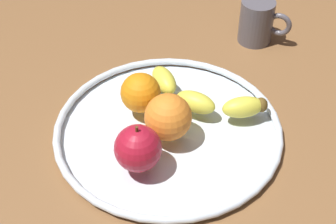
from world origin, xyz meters
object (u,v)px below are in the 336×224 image
(banana, at_px, (203,97))
(ambient_mug, at_px, (258,22))
(orange_back_left, at_px, (141,93))
(apple, at_px, (138,148))
(fruit_bowl, at_px, (168,130))
(orange_center, at_px, (168,117))

(banana, distance_m, ambient_mug, 0.24)
(orange_back_left, bearing_deg, apple, -66.29)
(orange_back_left, xyz_separation_m, ambient_mug, (0.11, 0.29, -0.01))
(banana, bearing_deg, fruit_bowl, -110.02)
(banana, distance_m, apple, 0.17)
(banana, height_order, orange_center, orange_center)
(orange_back_left, relative_size, ambient_mug, 0.64)
(ambient_mug, bearing_deg, orange_center, -98.47)
(banana, relative_size, orange_back_left, 3.39)
(apple, xyz_separation_m, orange_back_left, (-0.05, 0.11, -0.00))
(orange_back_left, bearing_deg, orange_center, -31.14)
(apple, xyz_separation_m, orange_center, (0.01, 0.08, 0.00))
(fruit_bowl, xyz_separation_m, orange_center, (0.01, -0.02, 0.05))
(apple, bearing_deg, banana, 76.12)
(banana, distance_m, orange_center, 0.09)
(fruit_bowl, bearing_deg, orange_center, -66.53)
(fruit_bowl, height_order, orange_center, orange_center)
(fruit_bowl, relative_size, orange_center, 4.99)
(fruit_bowl, xyz_separation_m, orange_back_left, (-0.06, 0.02, 0.04))
(ambient_mug, bearing_deg, fruit_bowl, -100.29)
(orange_center, bearing_deg, orange_back_left, 148.86)
(apple, relative_size, orange_center, 1.06)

